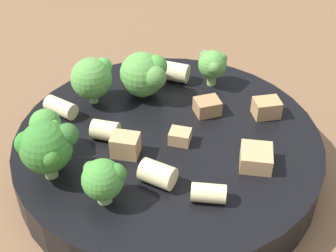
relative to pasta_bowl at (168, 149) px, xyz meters
name	(u,v)px	position (x,y,z in m)	size (l,w,h in m)	color
ground_plane	(168,167)	(0.00, 0.00, -0.02)	(2.00, 2.00, 0.00)	brown
pasta_bowl	(168,149)	(0.00, 0.00, 0.00)	(0.24, 0.24, 0.03)	black
broccoli_floret_0	(104,179)	(0.05, 0.07, 0.03)	(0.03, 0.03, 0.03)	#9EC175
broccoli_floret_1	(212,64)	(-0.04, -0.07, 0.04)	(0.03, 0.03, 0.03)	#93B766
broccoli_floret_2	(46,147)	(0.09, 0.04, 0.04)	(0.04, 0.04, 0.05)	#93B766
broccoli_floret_3	(47,127)	(0.09, 0.01, 0.04)	(0.02, 0.02, 0.04)	#84AD60
broccoli_floret_4	(93,77)	(0.06, -0.05, 0.04)	(0.04, 0.04, 0.04)	#9EC175
broccoli_floret_5	(145,74)	(0.02, -0.06, 0.04)	(0.04, 0.04, 0.04)	#9EC175
rigatoni_0	(174,72)	(-0.01, -0.08, 0.02)	(0.02, 0.02, 0.03)	beige
rigatoni_1	(106,127)	(0.05, 0.00, 0.02)	(0.02, 0.02, 0.02)	beige
rigatoni_2	(158,174)	(0.01, 0.05, 0.02)	(0.02, 0.02, 0.02)	beige
rigatoni_3	(61,107)	(0.09, -0.03, 0.02)	(0.01, 0.01, 0.03)	beige
rigatoni_4	(209,193)	(-0.02, 0.07, 0.02)	(0.01, 0.01, 0.02)	beige
chicken_chunk_0	(125,145)	(0.03, 0.02, 0.02)	(0.02, 0.02, 0.02)	tan
chicken_chunk_1	(266,108)	(-0.08, -0.02, 0.02)	(0.02, 0.02, 0.01)	tan
chicken_chunk_2	(256,158)	(-0.06, 0.04, 0.02)	(0.02, 0.02, 0.01)	tan
chicken_chunk_3	(207,106)	(-0.03, -0.03, 0.02)	(0.02, 0.02, 0.01)	#A87A4C
chicken_chunk_4	(180,137)	(-0.01, 0.01, 0.02)	(0.02, 0.01, 0.01)	tan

